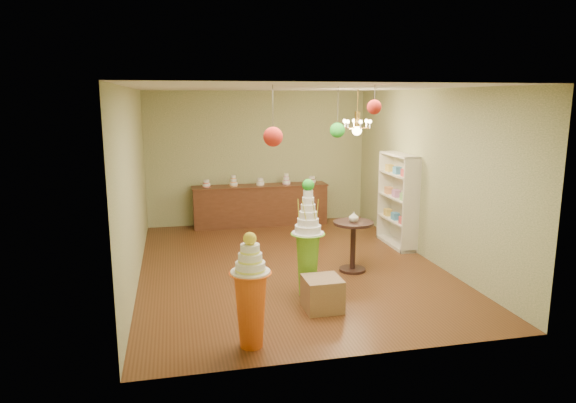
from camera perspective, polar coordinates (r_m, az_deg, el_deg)
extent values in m
plane|color=#532E16|center=(8.92, 0.16, -7.14)|extent=(6.50, 6.50, 0.00)
plane|color=silver|center=(8.46, 0.17, 12.51)|extent=(6.50, 6.50, 0.00)
cube|color=tan|center=(11.72, -3.36, 4.84)|extent=(5.00, 0.04, 3.00)
cube|color=tan|center=(5.50, 7.68, -2.79)|extent=(5.00, 0.04, 3.00)
cube|color=tan|center=(8.38, -16.76, 1.73)|extent=(0.04, 6.50, 3.00)
cube|color=tan|center=(9.43, 15.17, 2.85)|extent=(0.04, 6.50, 3.00)
cone|color=#69B127|center=(7.51, 2.19, -7.05)|extent=(0.42, 0.42, 0.92)
cylinder|color=white|center=(7.37, 2.22, -3.54)|extent=(0.57, 0.57, 0.03)
cylinder|color=white|center=(7.36, 2.22, -3.04)|extent=(0.46, 0.46, 0.10)
cylinder|color=white|center=(7.33, 2.23, -2.27)|extent=(0.38, 0.38, 0.10)
cylinder|color=white|center=(7.31, 2.24, -1.49)|extent=(0.31, 0.31, 0.10)
cylinder|color=white|center=(7.29, 2.24, -0.70)|extent=(0.26, 0.26, 0.10)
cylinder|color=white|center=(7.27, 2.25, 0.09)|extent=(0.21, 0.21, 0.10)
cylinder|color=white|center=(7.25, 2.25, 0.88)|extent=(0.17, 0.17, 0.10)
sphere|color=green|center=(7.23, 2.26, 1.84)|extent=(0.17, 0.17, 0.17)
cone|color=#E15C1A|center=(6.04, -4.14, -11.95)|extent=(0.41, 0.41, 0.89)
cylinder|color=white|center=(5.88, -4.20, -7.82)|extent=(0.49, 0.49, 0.03)
cylinder|color=white|center=(5.86, -4.21, -7.20)|extent=(0.37, 0.37, 0.10)
cylinder|color=white|center=(5.82, -4.23, -6.23)|extent=(0.30, 0.30, 0.10)
cylinder|color=white|center=(5.79, -4.24, -5.26)|extent=(0.24, 0.24, 0.10)
sphere|color=yellow|center=(5.76, -4.26, -4.15)|extent=(0.15, 0.15, 0.15)
cube|color=#91714F|center=(7.11, 3.83, -10.19)|extent=(0.51, 0.51, 0.45)
cube|color=#532C1A|center=(11.62, -3.08, -0.46)|extent=(3.00, 0.50, 0.90)
cube|color=#532C1A|center=(11.54, -3.10, 1.75)|extent=(3.04, 0.54, 0.03)
cylinder|color=white|center=(11.39, -9.07, 1.98)|extent=(0.18, 0.18, 0.16)
cylinder|color=white|center=(11.43, -6.08, 2.30)|extent=(0.18, 0.18, 0.24)
cylinder|color=white|center=(11.52, -3.11, 2.22)|extent=(0.18, 0.18, 0.16)
cylinder|color=white|center=(11.63, -0.19, 2.52)|extent=(0.18, 0.18, 0.24)
cylinder|color=white|center=(11.77, 2.67, 2.42)|extent=(0.18, 0.18, 0.16)
cube|color=beige|center=(10.22, 12.83, 0.20)|extent=(0.04, 1.20, 1.80)
cube|color=beige|center=(10.24, 11.92, -2.03)|extent=(0.30, 1.14, 0.03)
cube|color=beige|center=(10.15, 12.02, 0.44)|extent=(0.30, 1.14, 0.03)
cube|color=beige|center=(10.07, 12.13, 2.95)|extent=(0.30, 1.14, 0.03)
cylinder|color=black|center=(8.73, 7.16, -7.50)|extent=(0.47, 0.47, 0.04)
cylinder|color=black|center=(8.61, 7.23, -5.05)|extent=(0.09, 0.09, 0.82)
cylinder|color=black|center=(8.51, 7.29, -2.39)|extent=(0.70, 0.70, 0.04)
imported|color=beige|center=(8.48, 7.31, -1.69)|extent=(0.19, 0.19, 0.17)
cylinder|color=#3C372B|center=(6.36, -1.69, 10.02)|extent=(0.01, 0.01, 0.63)
sphere|color=red|center=(6.38, -1.67, 7.20)|extent=(0.24, 0.24, 0.24)
cylinder|color=#3C372B|center=(7.40, 5.55, 10.24)|extent=(0.01, 0.01, 0.61)
sphere|color=green|center=(7.41, 5.51, 7.89)|extent=(0.22, 0.22, 0.22)
cylinder|color=#3C372B|center=(6.42, 9.60, 11.50)|extent=(0.01, 0.01, 0.27)
sphere|color=red|center=(6.42, 9.56, 10.31)|extent=(0.18, 0.18, 0.18)
cylinder|color=gold|center=(9.65, 7.75, 10.79)|extent=(0.02, 0.02, 0.50)
cylinder|color=gold|center=(9.65, 7.70, 9.01)|extent=(0.10, 0.10, 0.30)
sphere|color=#FDD38B|center=(9.66, 7.67, 7.82)|extent=(0.18, 0.18, 0.18)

